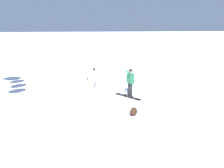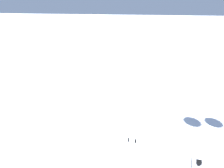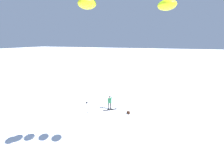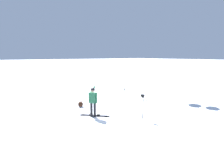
{
  "view_description": "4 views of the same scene",
  "coord_description": "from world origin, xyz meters",
  "px_view_note": "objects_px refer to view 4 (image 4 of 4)",
  "views": [
    {
      "loc": [
        -2.38,
        -9.33,
        3.88
      ],
      "look_at": [
        -0.82,
        -0.05,
        0.88
      ],
      "focal_mm": 28.67,
      "sensor_mm": 36.0,
      "label": 1
    },
    {
      "loc": [
        4.24,
        1.08,
        5.84
      ],
      "look_at": [
        -2.75,
        -1.08,
        3.15
      ],
      "focal_mm": 34.02,
      "sensor_mm": 36.0,
      "label": 2
    },
    {
      "loc": [
        -15.87,
        -6.11,
        7.79
      ],
      "look_at": [
        -3.68,
        -1.58,
        4.25
      ],
      "focal_mm": 25.81,
      "sensor_mm": 36.0,
      "label": 3
    },
    {
      "loc": [
        5.88,
        9.39,
        3.43
      ],
      "look_at": [
        -1.46,
        -0.4,
        1.64
      ],
      "focal_mm": 31.82,
      "sensor_mm": 36.0,
      "label": 4
    }
  ],
  "objects_px": {
    "gear_bag_large": "(81,104)",
    "snowboarder": "(93,99)",
    "ski_poles": "(123,95)",
    "snowboard": "(95,115)",
    "camera_tripod": "(142,102)"
  },
  "relations": [
    {
      "from": "snowboarder",
      "to": "ski_poles",
      "type": "height_order",
      "value": "snowboarder"
    },
    {
      "from": "snowboard",
      "to": "snowboarder",
      "type": "bearing_deg",
      "value": 32.32
    },
    {
      "from": "snowboard",
      "to": "camera_tripod",
      "type": "height_order",
      "value": "camera_tripod"
    },
    {
      "from": "camera_tripod",
      "to": "ski_poles",
      "type": "height_order",
      "value": "ski_poles"
    },
    {
      "from": "snowboard",
      "to": "camera_tripod",
      "type": "distance_m",
      "value": 2.84
    },
    {
      "from": "snowboarder",
      "to": "camera_tripod",
      "type": "relative_size",
      "value": 1.25
    },
    {
      "from": "snowboard",
      "to": "camera_tripod",
      "type": "bearing_deg",
      "value": 131.78
    },
    {
      "from": "gear_bag_large",
      "to": "ski_poles",
      "type": "bearing_deg",
      "value": 134.35
    },
    {
      "from": "snowboarder",
      "to": "gear_bag_large",
      "type": "height_order",
      "value": "snowboarder"
    },
    {
      "from": "snowboard",
      "to": "gear_bag_large",
      "type": "relative_size",
      "value": 2.38
    },
    {
      "from": "snowboarder",
      "to": "snowboard",
      "type": "bearing_deg",
      "value": -147.68
    },
    {
      "from": "ski_poles",
      "to": "snowboarder",
      "type": "bearing_deg",
      "value": 7.28
    },
    {
      "from": "gear_bag_large",
      "to": "snowboarder",
      "type": "bearing_deg",
      "value": 79.07
    },
    {
      "from": "camera_tripod",
      "to": "snowboard",
      "type": "bearing_deg",
      "value": -48.22
    },
    {
      "from": "snowboarder",
      "to": "camera_tripod",
      "type": "distance_m",
      "value": 2.71
    }
  ]
}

